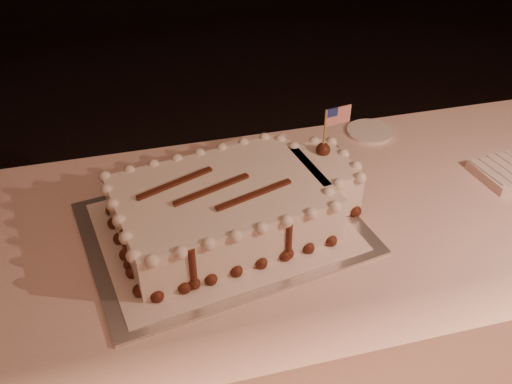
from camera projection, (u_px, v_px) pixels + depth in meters
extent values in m
cube|color=beige|center=(346.00, 310.00, 1.63)|extent=(2.40, 0.80, 0.75)
cube|color=silver|center=(223.00, 228.00, 1.34)|extent=(0.69, 0.57, 0.01)
cube|color=white|center=(223.00, 226.00, 1.34)|extent=(0.62, 0.51, 0.00)
cube|color=white|center=(222.00, 208.00, 1.30)|extent=(0.51, 0.39, 0.11)
cube|color=white|center=(324.00, 179.00, 1.39)|extent=(0.14, 0.19, 0.11)
sphere|color=#502114|center=(157.00, 296.00, 1.15)|extent=(0.03, 0.03, 0.03)
sphere|color=#502114|center=(184.00, 287.00, 1.17)|extent=(0.03, 0.03, 0.03)
sphere|color=#502114|center=(211.00, 279.00, 1.19)|extent=(0.03, 0.03, 0.03)
sphere|color=#502114|center=(236.00, 271.00, 1.21)|extent=(0.03, 0.03, 0.03)
sphere|color=#502114|center=(261.00, 263.00, 1.23)|extent=(0.03, 0.03, 0.03)
sphere|color=#502114|center=(285.00, 255.00, 1.25)|extent=(0.03, 0.03, 0.03)
sphere|color=#502114|center=(308.00, 248.00, 1.27)|extent=(0.03, 0.03, 0.03)
sphere|color=#502114|center=(331.00, 241.00, 1.28)|extent=(0.03, 0.03, 0.03)
sphere|color=#502114|center=(325.00, 227.00, 1.32)|extent=(0.03, 0.03, 0.03)
sphere|color=#502114|center=(335.00, 217.00, 1.35)|extent=(0.03, 0.03, 0.03)
sphere|color=#502114|center=(356.00, 211.00, 1.37)|extent=(0.03, 0.03, 0.03)
sphere|color=#502114|center=(352.00, 200.00, 1.40)|extent=(0.03, 0.03, 0.03)
sphere|color=#502114|center=(340.00, 187.00, 1.44)|extent=(0.03, 0.03, 0.03)
sphere|color=#502114|center=(328.00, 175.00, 1.49)|extent=(0.03, 0.03, 0.03)
sphere|color=#502114|center=(312.00, 174.00, 1.49)|extent=(0.03, 0.03, 0.03)
sphere|color=#502114|center=(292.00, 179.00, 1.47)|extent=(0.03, 0.03, 0.03)
sphere|color=#502114|center=(279.00, 172.00, 1.50)|extent=(0.03, 0.03, 0.03)
sphere|color=#502114|center=(264.00, 170.00, 1.50)|extent=(0.03, 0.03, 0.03)
sphere|color=#502114|center=(244.00, 175.00, 1.48)|extent=(0.03, 0.03, 0.03)
sphere|color=#502114|center=(223.00, 181.00, 1.46)|extent=(0.03, 0.03, 0.03)
sphere|color=#502114|center=(202.00, 186.00, 1.45)|extent=(0.03, 0.03, 0.03)
sphere|color=#502114|center=(180.00, 192.00, 1.43)|extent=(0.03, 0.03, 0.03)
sphere|color=#502114|center=(158.00, 198.00, 1.41)|extent=(0.03, 0.03, 0.03)
sphere|color=#502114|center=(135.00, 204.00, 1.39)|extent=(0.03, 0.03, 0.03)
sphere|color=#502114|center=(111.00, 210.00, 1.37)|extent=(0.03, 0.03, 0.03)
sphere|color=#502114|center=(113.00, 223.00, 1.33)|extent=(0.03, 0.03, 0.03)
sphere|color=#502114|center=(119.00, 239.00, 1.29)|extent=(0.03, 0.03, 0.03)
sphere|color=#502114|center=(126.00, 255.00, 1.25)|extent=(0.03, 0.03, 0.03)
sphere|color=#502114|center=(132.00, 272.00, 1.21)|extent=(0.03, 0.03, 0.03)
sphere|color=#502114|center=(139.00, 291.00, 1.16)|extent=(0.03, 0.03, 0.03)
sphere|color=white|center=(152.00, 261.00, 1.09)|extent=(0.03, 0.03, 0.03)
sphere|color=white|center=(180.00, 253.00, 1.11)|extent=(0.03, 0.03, 0.03)
sphere|color=white|center=(208.00, 244.00, 1.13)|extent=(0.03, 0.03, 0.03)
sphere|color=white|center=(235.00, 236.00, 1.15)|extent=(0.03, 0.03, 0.03)
sphere|color=white|center=(261.00, 229.00, 1.17)|extent=(0.03, 0.03, 0.03)
sphere|color=white|center=(286.00, 221.00, 1.19)|extent=(0.03, 0.03, 0.03)
sphere|color=white|center=(311.00, 214.00, 1.21)|extent=(0.03, 0.03, 0.03)
sphere|color=white|center=(335.00, 207.00, 1.22)|extent=(0.03, 0.03, 0.03)
sphere|color=white|center=(328.00, 193.00, 1.26)|extent=(0.03, 0.03, 0.03)
sphere|color=white|center=(338.00, 184.00, 1.29)|extent=(0.03, 0.03, 0.03)
sphere|color=white|center=(360.00, 178.00, 1.31)|extent=(0.03, 0.03, 0.03)
sphere|color=white|center=(356.00, 167.00, 1.34)|extent=(0.03, 0.03, 0.03)
sphere|color=white|center=(343.00, 154.00, 1.38)|extent=(0.03, 0.03, 0.03)
sphere|color=white|center=(331.00, 143.00, 1.43)|extent=(0.03, 0.03, 0.03)
sphere|color=white|center=(314.00, 142.00, 1.43)|extent=(0.03, 0.03, 0.03)
sphere|color=white|center=(294.00, 147.00, 1.41)|extent=(0.03, 0.03, 0.03)
sphere|color=white|center=(280.00, 140.00, 1.44)|extent=(0.03, 0.03, 0.03)
sphere|color=white|center=(264.00, 138.00, 1.44)|extent=(0.03, 0.03, 0.03)
sphere|color=white|center=(243.00, 144.00, 1.42)|extent=(0.03, 0.03, 0.03)
sphere|color=white|center=(222.00, 149.00, 1.40)|extent=(0.03, 0.03, 0.03)
sphere|color=white|center=(200.00, 154.00, 1.39)|extent=(0.03, 0.03, 0.03)
sphere|color=white|center=(177.00, 160.00, 1.37)|extent=(0.03, 0.03, 0.03)
sphere|color=white|center=(154.00, 165.00, 1.35)|extent=(0.03, 0.03, 0.03)
sphere|color=white|center=(130.00, 171.00, 1.33)|extent=(0.03, 0.03, 0.03)
sphere|color=white|center=(105.00, 177.00, 1.31)|extent=(0.03, 0.03, 0.03)
sphere|color=white|center=(107.00, 190.00, 1.27)|extent=(0.03, 0.03, 0.03)
sphere|color=white|center=(113.00, 205.00, 1.23)|extent=(0.03, 0.03, 0.03)
sphere|color=white|center=(119.00, 221.00, 1.19)|extent=(0.03, 0.03, 0.03)
sphere|color=white|center=(126.00, 238.00, 1.15)|extent=(0.03, 0.03, 0.03)
sphere|color=white|center=(133.00, 256.00, 1.10)|extent=(0.03, 0.03, 0.03)
cylinder|color=#502114|center=(193.00, 268.00, 1.15)|extent=(0.02, 0.02, 0.10)
sphere|color=#502114|center=(194.00, 283.00, 1.18)|extent=(0.03, 0.03, 0.03)
cylinder|color=#502114|center=(289.00, 238.00, 1.22)|extent=(0.02, 0.02, 0.10)
sphere|color=#502114|center=(288.00, 254.00, 1.25)|extent=(0.03, 0.03, 0.03)
cylinder|color=#502114|center=(334.00, 203.00, 1.32)|extent=(0.02, 0.02, 0.10)
sphere|color=#502114|center=(332.00, 218.00, 1.34)|extent=(0.03, 0.03, 0.03)
cylinder|color=#502114|center=(334.00, 164.00, 1.44)|extent=(0.02, 0.02, 0.10)
sphere|color=#502114|center=(332.00, 178.00, 1.47)|extent=(0.03, 0.03, 0.03)
cylinder|color=#502114|center=(276.00, 153.00, 1.48)|extent=(0.02, 0.02, 0.10)
sphere|color=#502114|center=(276.00, 167.00, 1.51)|extent=(0.03, 0.03, 0.03)
cylinder|color=#502114|center=(198.00, 172.00, 1.41)|extent=(0.02, 0.02, 0.10)
sphere|color=#502114|center=(199.00, 186.00, 1.44)|extent=(0.03, 0.03, 0.03)
cylinder|color=#502114|center=(111.00, 194.00, 1.34)|extent=(0.02, 0.02, 0.10)
sphere|color=#502114|center=(114.00, 208.00, 1.37)|extent=(0.03, 0.03, 0.03)
cylinder|color=#502114|center=(127.00, 250.00, 1.19)|extent=(0.02, 0.02, 0.10)
sphere|color=#502114|center=(130.00, 265.00, 1.22)|extent=(0.03, 0.03, 0.03)
cube|color=#502114|center=(175.00, 183.00, 1.28)|extent=(0.18, 0.08, 0.01)
cube|color=#502114|center=(212.00, 189.00, 1.26)|extent=(0.18, 0.08, 0.01)
cube|color=#502114|center=(254.00, 194.00, 1.24)|extent=(0.18, 0.07, 0.01)
sphere|color=#502114|center=(323.00, 150.00, 1.38)|extent=(0.04, 0.04, 0.04)
cylinder|color=tan|center=(324.00, 135.00, 1.35)|extent=(0.00, 0.00, 0.13)
cube|color=red|center=(339.00, 116.00, 1.34)|extent=(0.06, 0.01, 0.04)
cube|color=navy|center=(332.00, 113.00, 1.32)|extent=(0.03, 0.01, 0.02)
cube|color=silver|center=(512.00, 170.00, 1.51)|extent=(0.21, 0.16, 0.03)
cube|color=white|center=(487.00, 173.00, 1.48)|extent=(0.03, 0.12, 0.01)
cube|color=white|center=(496.00, 170.00, 1.48)|extent=(0.03, 0.12, 0.01)
cube|color=white|center=(505.00, 168.00, 1.49)|extent=(0.03, 0.12, 0.01)
cylinder|color=white|center=(370.00, 132.00, 1.68)|extent=(0.13, 0.13, 0.01)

